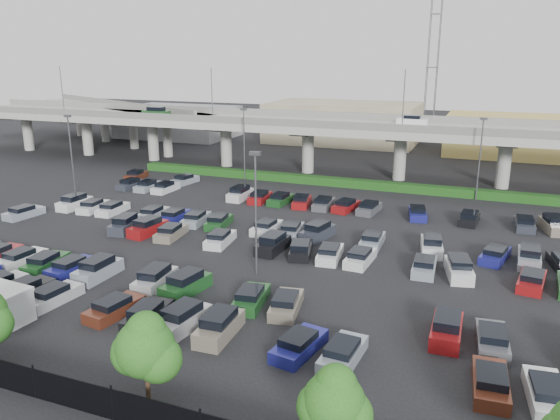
# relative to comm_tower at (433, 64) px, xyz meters

# --- Properties ---
(ground) EXTENTS (280.00, 280.00, 0.00)m
(ground) POSITION_rel_comm_tower_xyz_m (-4.00, -74.00, -15.61)
(ground) COLOR black
(overpass) EXTENTS (150.00, 13.00, 15.80)m
(overpass) POSITION_rel_comm_tower_xyz_m (-4.25, -42.00, -8.64)
(overpass) COLOR #9B9B93
(overpass) RESTS_ON ground
(on_ramp) EXTENTS (50.93, 30.13, 8.80)m
(on_ramp) POSITION_rel_comm_tower_xyz_m (-56.10, -30.95, -8.76)
(on_ramp) COLOR #9B9B93
(on_ramp) RESTS_ON ground
(hedge) EXTENTS (66.00, 1.60, 1.10)m
(hedge) POSITION_rel_comm_tower_xyz_m (-4.00, -49.00, -15.06)
(hedge) COLOR #124113
(hedge) RESTS_ON ground
(fence) EXTENTS (70.00, 0.10, 2.00)m
(fence) POSITION_rel_comm_tower_xyz_m (-4.05, -102.00, -14.71)
(fence) COLOR black
(fence) RESTS_ON ground
(tree_row) EXTENTS (65.07, 3.66, 5.94)m
(tree_row) POSITION_rel_comm_tower_xyz_m (-3.30, -100.53, -12.09)
(tree_row) COLOR #332316
(tree_row) RESTS_ON ground
(parked_cars) EXTENTS (63.03, 41.64, 1.67)m
(parked_cars) POSITION_rel_comm_tower_xyz_m (-4.74, -78.12, -15.01)
(parked_cars) COLOR black
(parked_cars) RESTS_ON ground
(light_poles) EXTENTS (66.90, 48.38, 10.30)m
(light_poles) POSITION_rel_comm_tower_xyz_m (-8.12, -72.00, -9.37)
(light_poles) COLOR #494A4E
(light_poles) RESTS_ON ground
(distant_buildings) EXTENTS (138.00, 24.00, 9.00)m
(distant_buildings) POSITION_rel_comm_tower_xyz_m (8.38, -12.19, -11.87)
(distant_buildings) COLOR slate
(distant_buildings) RESTS_ON ground
(comm_tower) EXTENTS (2.40, 2.40, 30.00)m
(comm_tower) POSITION_rel_comm_tower_xyz_m (0.00, 0.00, 0.00)
(comm_tower) COLOR #494A4E
(comm_tower) RESTS_ON ground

